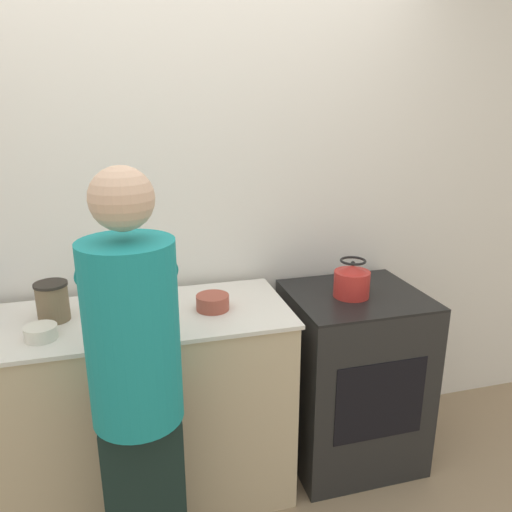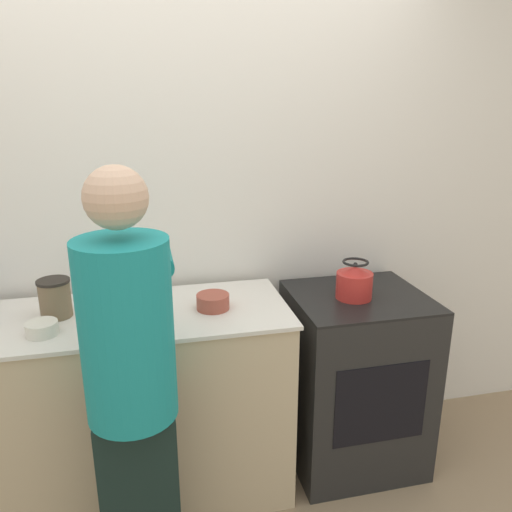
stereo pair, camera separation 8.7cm
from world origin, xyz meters
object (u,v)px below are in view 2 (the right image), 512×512
kettle (354,282)px  bowl_prep (213,302)px  oven (354,379)px  canister_jar (55,298)px  person (131,379)px  knife (126,313)px  cutting_board (129,313)px

kettle → bowl_prep: size_ratio=1.27×
oven → bowl_prep: bearing=-177.1°
oven → canister_jar: canister_jar is taller
bowl_prep → canister_jar: (-0.67, 0.07, 0.05)m
person → knife: size_ratio=7.02×
oven → canister_jar: (-1.39, 0.03, 0.56)m
kettle → canister_jar: kettle is taller
oven → cutting_board: (-1.09, -0.02, 0.49)m
cutting_board → kettle: kettle is taller
bowl_prep → person: bearing=-128.2°
bowl_prep → canister_jar: size_ratio=0.88×
oven → kettle: 0.54m
knife → kettle: bearing=-4.3°
person → kettle: person is taller
kettle → canister_jar: (-1.34, 0.05, 0.02)m
cutting_board → bowl_prep: (0.36, -0.01, 0.02)m
oven → cutting_board: cutting_board is taller
knife → bowl_prep: bowl_prep is taller
knife → canister_jar: (-0.29, 0.08, 0.06)m
kettle → person: bearing=-155.7°
cutting_board → knife: 0.03m
person → bowl_prep: person is taller
bowl_prep → canister_jar: canister_jar is taller
canister_jar → person: bearing=-59.3°
cutting_board → kettle: 1.05m
knife → bowl_prep: bearing=-3.7°
knife → cutting_board: bearing=63.4°
oven → knife: bearing=-177.3°
person → knife: person is taller
canister_jar → cutting_board: bearing=-10.9°
oven → kettle: size_ratio=4.94×
kettle → bowl_prep: (-0.68, -0.01, -0.03)m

